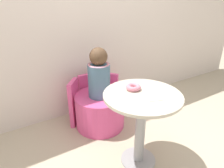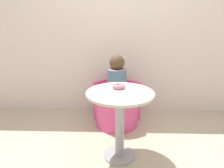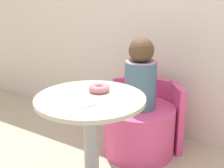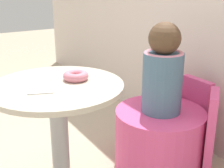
{
  "view_description": "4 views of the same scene",
  "coord_description": "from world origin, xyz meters",
  "px_view_note": "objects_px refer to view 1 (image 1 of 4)",
  "views": [
    {
      "loc": [
        -1.03,
        -1.15,
        1.47
      ],
      "look_at": [
        -0.12,
        0.34,
        0.68
      ],
      "focal_mm": 32.0,
      "sensor_mm": 36.0,
      "label": 1
    },
    {
      "loc": [
        -0.08,
        -1.83,
        1.36
      ],
      "look_at": [
        -0.14,
        0.26,
        0.7
      ],
      "focal_mm": 32.0,
      "sensor_mm": 36.0,
      "label": 2
    },
    {
      "loc": [
        0.98,
        -1.4,
        1.36
      ],
      "look_at": [
        -0.13,
        0.31,
        0.69
      ],
      "focal_mm": 50.0,
      "sensor_mm": 36.0,
      "label": 3
    },
    {
      "loc": [
        1.3,
        -0.55,
        1.21
      ],
      "look_at": [
        -0.11,
        0.31,
        0.64
      ],
      "focal_mm": 50.0,
      "sensor_mm": 36.0,
      "label": 4
    }
  ],
  "objects_px": {
    "round_table": "(141,114)",
    "tub_chair": "(100,111)",
    "child_figure": "(99,74)",
    "donut": "(133,87)"
  },
  "relations": [
    {
      "from": "round_table",
      "to": "tub_chair",
      "type": "distance_m",
      "value": 0.77
    },
    {
      "from": "child_figure",
      "to": "donut",
      "type": "distance_m",
      "value": 0.6
    },
    {
      "from": "round_table",
      "to": "donut",
      "type": "relative_size",
      "value": 5.56
    },
    {
      "from": "round_table",
      "to": "child_figure",
      "type": "xyz_separation_m",
      "value": [
        -0.04,
        0.7,
        0.14
      ]
    },
    {
      "from": "donut",
      "to": "tub_chair",
      "type": "bearing_deg",
      "value": 92.27
    },
    {
      "from": "round_table",
      "to": "donut",
      "type": "bearing_deg",
      "value": 96.9
    },
    {
      "from": "tub_chair",
      "to": "child_figure",
      "type": "xyz_separation_m",
      "value": [
        -0.0,
        0.0,
        0.46
      ]
    },
    {
      "from": "child_figure",
      "to": "round_table",
      "type": "bearing_deg",
      "value": -87.0
    },
    {
      "from": "tub_chair",
      "to": "donut",
      "type": "xyz_separation_m",
      "value": [
        0.02,
        -0.59,
        0.54
      ]
    },
    {
      "from": "tub_chair",
      "to": "child_figure",
      "type": "bearing_deg",
      "value": 180.0
    }
  ]
}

